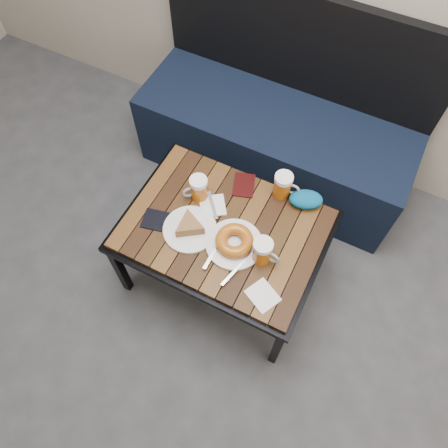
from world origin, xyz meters
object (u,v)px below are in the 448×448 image
at_px(cafe_table, 224,232).
at_px(knit_pouch, 306,199).
at_px(beer_mug_left, 198,188).
at_px(beer_mug_right, 263,251).
at_px(beer_mug_centre, 283,185).
at_px(plate_bagel, 234,242).
at_px(passport_burgundy, 244,185).
at_px(plate_pie, 190,227).
at_px(passport_navy, 159,221).
at_px(bench, 275,136).

relative_size(cafe_table, knit_pouch, 5.91).
distance_m(beer_mug_left, beer_mug_right, 0.39).
height_order(beer_mug_centre, plate_bagel, beer_mug_centre).
bearing_deg(knit_pouch, passport_burgundy, -172.90).
xyz_separation_m(cafe_table, beer_mug_centre, (0.15, 0.26, 0.11)).
bearing_deg(plate_pie, passport_burgundy, 71.37).
relative_size(cafe_table, passport_navy, 6.41).
height_order(beer_mug_left, knit_pouch, beer_mug_left).
relative_size(beer_mug_left, knit_pouch, 0.85).
height_order(beer_mug_left, plate_bagel, beer_mug_left).
height_order(beer_mug_left, passport_navy, beer_mug_left).
xyz_separation_m(cafe_table, plate_bagel, (0.07, -0.06, 0.07)).
bearing_deg(beer_mug_right, bench, 111.19).
bearing_deg(cafe_table, knit_pouch, 45.65).
distance_m(bench, cafe_table, 0.73).
bearing_deg(cafe_table, passport_navy, -159.48).
height_order(cafe_table, beer_mug_left, beer_mug_left).
bearing_deg(beer_mug_right, passport_navy, -172.08).
distance_m(plate_pie, plate_bagel, 0.19).
bearing_deg(beer_mug_left, passport_burgundy, -179.23).
distance_m(bench, beer_mug_right, 0.85).
bearing_deg(passport_burgundy, beer_mug_left, -155.34).
height_order(plate_bagel, passport_burgundy, plate_bagel).
relative_size(beer_mug_centre, knit_pouch, 0.88).
distance_m(cafe_table, passport_navy, 0.28).
distance_m(bench, passport_burgundy, 0.53).
relative_size(beer_mug_left, beer_mug_right, 0.97).
relative_size(bench, plate_bagel, 4.68).
relative_size(bench, beer_mug_centre, 11.25).
bearing_deg(plate_pie, beer_mug_right, 3.17).
relative_size(cafe_table, beer_mug_left, 6.97).
xyz_separation_m(cafe_table, passport_navy, (-0.26, -0.10, 0.05)).
distance_m(beer_mug_centre, knit_pouch, 0.11).
bearing_deg(plate_pie, bench, 85.45).
bearing_deg(beer_mug_right, beer_mug_centre, 101.94).
xyz_separation_m(beer_mug_left, plate_pie, (0.05, -0.16, -0.04)).
xyz_separation_m(plate_pie, passport_navy, (-0.14, -0.02, -0.02)).
height_order(passport_navy, knit_pouch, knit_pouch).
xyz_separation_m(cafe_table, passport_burgundy, (-0.02, 0.23, 0.05)).
bearing_deg(passport_navy, beer_mug_centre, 118.55).
distance_m(beer_mug_centre, plate_pie, 0.43).
xyz_separation_m(plate_pie, passport_burgundy, (0.10, 0.30, -0.02)).
height_order(cafe_table, knit_pouch, knit_pouch).
relative_size(plate_pie, passport_burgundy, 1.78).
xyz_separation_m(passport_burgundy, knit_pouch, (0.27, 0.03, 0.03)).
bearing_deg(plate_bagel, plate_pie, -174.10).
relative_size(beer_mug_centre, passport_burgundy, 1.00).
bearing_deg(beer_mug_centre, beer_mug_right, -92.21).
relative_size(cafe_table, plate_pie, 3.80).
relative_size(bench, cafe_table, 1.67).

